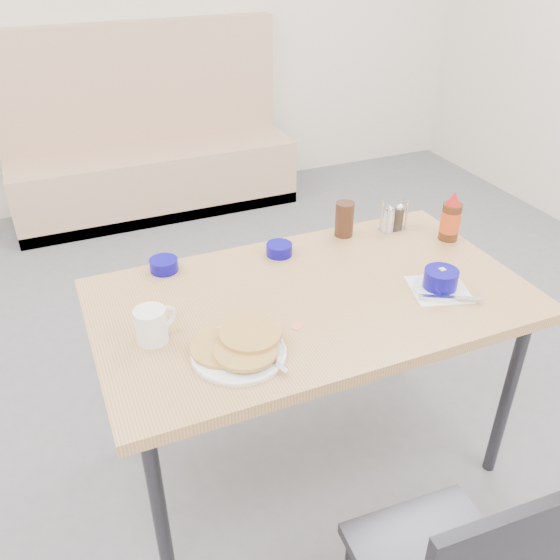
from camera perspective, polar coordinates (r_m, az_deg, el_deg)
name	(u,v)px	position (r m, az deg, el deg)	size (l,w,h in m)	color
ground	(337,506)	(2.29, 5.48, -20.87)	(6.00, 6.00, 0.00)	slate
booth_bench	(152,159)	(4.29, -12.19, 11.27)	(1.90, 0.56, 1.22)	tan
dining_table	(312,311)	(1.96, 3.11, -2.96)	(1.40, 0.80, 0.76)	tan
pancake_plate	(239,348)	(1.67, -3.95, -6.57)	(0.27, 0.27, 0.05)	white
coffee_mug	(152,324)	(1.74, -12.18, -4.19)	(0.13, 0.09, 0.10)	white
grits_setting	(440,282)	(2.00, 15.18, -0.16)	(0.23, 0.24, 0.08)	white
creamer_bowl	(164,265)	(2.08, -11.11, 1.42)	(0.10, 0.10, 0.04)	#0B0582
butter_bowl	(279,249)	(2.14, -0.08, 2.96)	(0.09, 0.09, 0.04)	#0B0582
amber_tumbler	(344,219)	(2.26, 6.22, 5.85)	(0.07, 0.07, 0.13)	#3A1F12
condiment_caddy	(394,220)	(2.34, 10.87, 5.74)	(0.10, 0.06, 0.12)	silver
syrup_bottle	(451,219)	(2.31, 16.11, 5.66)	(0.07, 0.07, 0.19)	#47230F
sugar_wrapper	(298,326)	(1.78, 1.71, -4.49)	(0.04, 0.02, 0.00)	#F37651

